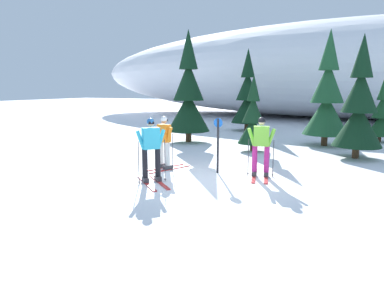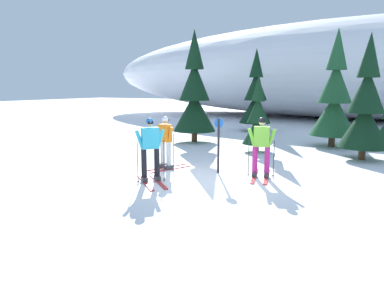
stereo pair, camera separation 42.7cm
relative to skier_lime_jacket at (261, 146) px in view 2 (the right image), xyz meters
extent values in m
plane|color=white|center=(-0.95, -1.04, -0.91)|extent=(120.00, 120.00, 0.00)
cube|color=red|center=(-0.19, 0.05, -0.90)|extent=(0.51, 1.75, 0.03)
cube|color=red|center=(0.15, 0.13, -0.90)|extent=(0.51, 1.75, 0.03)
cube|color=#38383D|center=(-0.17, -0.05, -0.82)|extent=(0.20, 0.30, 0.12)
cube|color=#38383D|center=(0.17, 0.03, -0.82)|extent=(0.20, 0.30, 0.12)
cylinder|color=#B7237A|center=(-0.17, -0.05, -0.38)|extent=(0.15, 0.15, 0.77)
cylinder|color=#B7237A|center=(0.17, 0.03, -0.38)|extent=(0.15, 0.15, 0.77)
cube|color=#75C638|center=(0.00, -0.01, 0.29)|extent=(0.48, 0.33, 0.57)
cylinder|color=#75C638|center=(-0.26, -0.07, 0.23)|extent=(0.29, 0.16, 0.58)
cylinder|color=#75C638|center=(0.26, 0.05, 0.23)|extent=(0.29, 0.16, 0.58)
sphere|color=beige|center=(0.00, -0.01, 0.70)|extent=(0.19, 0.19, 0.19)
sphere|color=black|center=(0.00, -0.01, 0.73)|extent=(0.21, 0.21, 0.21)
cube|color=black|center=(-0.02, 0.07, 0.71)|extent=(0.15, 0.07, 0.07)
cylinder|color=#2D2D33|center=(-0.36, -0.03, -0.37)|extent=(0.02, 0.02, 1.09)
cylinder|color=#2D2D33|center=(-0.36, -0.03, -0.85)|extent=(0.07, 0.07, 0.01)
cylinder|color=#2D2D33|center=(0.34, 0.13, -0.37)|extent=(0.02, 0.02, 1.09)
cylinder|color=#2D2D33|center=(0.34, 0.13, -0.85)|extent=(0.07, 0.07, 0.01)
cube|color=red|center=(-2.35, -1.80, -0.90)|extent=(1.28, 1.14, 0.03)
cube|color=red|center=(-2.59, -2.07, -0.90)|extent=(1.28, 1.14, 0.03)
cube|color=#38383D|center=(-2.42, -1.74, -0.82)|extent=(0.30, 0.29, 0.12)
cube|color=#38383D|center=(-2.66, -2.01, -0.82)|extent=(0.30, 0.29, 0.12)
cylinder|color=black|center=(-2.42, -1.74, -0.37)|extent=(0.15, 0.15, 0.78)
cylinder|color=black|center=(-2.66, -2.01, -0.37)|extent=(0.15, 0.15, 0.78)
cube|color=#33B7D6|center=(-2.54, -1.87, 0.31)|extent=(0.48, 0.50, 0.58)
cylinder|color=#33B7D6|center=(-2.36, -1.66, 0.25)|extent=(0.26, 0.27, 0.58)
cylinder|color=#33B7D6|center=(-2.72, -2.08, 0.25)|extent=(0.26, 0.27, 0.58)
sphere|color=tan|center=(-2.54, -1.87, 0.72)|extent=(0.19, 0.19, 0.19)
sphere|color=#2366B2|center=(-2.54, -1.87, 0.75)|extent=(0.21, 0.21, 0.21)
cube|color=black|center=(-2.48, -1.93, 0.73)|extent=(0.13, 0.14, 0.07)
cylinder|color=#2D2D33|center=(-2.25, -1.63, -0.33)|extent=(0.02, 0.02, 1.17)
cylinder|color=#2D2D33|center=(-2.25, -1.63, -0.85)|extent=(0.07, 0.07, 0.01)
cylinder|color=#2D2D33|center=(-2.74, -2.19, -0.33)|extent=(0.02, 0.02, 1.17)
cylinder|color=#2D2D33|center=(-2.74, -2.19, -0.85)|extent=(0.07, 0.07, 0.01)
cube|color=red|center=(-3.11, -0.24, -0.90)|extent=(0.70, 1.49, 0.03)
cube|color=red|center=(-2.80, -0.36, -0.90)|extent=(0.70, 1.49, 0.03)
cube|color=#38383D|center=(-3.15, -0.33, -0.82)|extent=(0.24, 0.31, 0.12)
cube|color=#38383D|center=(-2.84, -0.46, -0.82)|extent=(0.24, 0.31, 0.12)
cylinder|color=silver|center=(-3.15, -0.33, -0.39)|extent=(0.15, 0.15, 0.74)
cylinder|color=silver|center=(-2.84, -0.46, -0.39)|extent=(0.15, 0.15, 0.74)
cube|color=orange|center=(-2.99, -0.39, 0.25)|extent=(0.48, 0.38, 0.55)
cylinder|color=orange|center=(-3.23, -0.29, 0.18)|extent=(0.29, 0.20, 0.58)
cylinder|color=orange|center=(-2.76, -0.49, 0.18)|extent=(0.29, 0.20, 0.58)
sphere|color=tan|center=(-2.99, -0.39, 0.65)|extent=(0.19, 0.19, 0.19)
sphere|color=white|center=(-2.99, -0.39, 0.68)|extent=(0.21, 0.21, 0.21)
cube|color=black|center=(-2.96, -0.32, 0.66)|extent=(0.15, 0.09, 0.07)
cylinder|color=#2D2D33|center=(-3.29, -0.20, -0.33)|extent=(0.02, 0.02, 1.17)
cylinder|color=#2D2D33|center=(-3.29, -0.20, -0.85)|extent=(0.07, 0.07, 0.01)
cylinder|color=#2D2D33|center=(-2.65, -0.47, -0.33)|extent=(0.02, 0.02, 1.17)
cylinder|color=#2D2D33|center=(-2.65, -0.47, -0.85)|extent=(0.07, 0.07, 0.01)
cylinder|color=#47301E|center=(-4.80, 5.01, -0.56)|extent=(0.28, 0.28, 0.71)
cone|color=black|center=(-4.80, 5.01, 0.52)|extent=(2.02, 2.02, 1.81)
cone|color=black|center=(-4.80, 5.01, 1.97)|extent=(1.46, 1.46, 1.81)
cone|color=black|center=(-4.80, 5.01, 3.42)|extent=(0.89, 0.89, 1.81)
cylinder|color=#47301E|center=(-3.55, 10.42, -0.59)|extent=(0.26, 0.26, 0.66)
cone|color=black|center=(-3.55, 10.42, 0.42)|extent=(1.88, 1.88, 1.68)
cone|color=black|center=(-3.55, 10.42, 1.76)|extent=(1.35, 1.35, 1.68)
cone|color=black|center=(-3.55, 10.42, 3.10)|extent=(0.83, 0.83, 1.68)
cylinder|color=#47301E|center=(-1.37, 3.98, -0.70)|extent=(0.17, 0.17, 0.42)
cone|color=#14381E|center=(-1.37, 3.98, -0.06)|extent=(1.20, 1.20, 1.08)
cone|color=#14381E|center=(-1.37, 3.98, 0.80)|extent=(0.87, 0.87, 1.08)
cone|color=#14381E|center=(-1.37, 3.98, 1.66)|extent=(0.53, 0.53, 1.08)
cylinder|color=#47301E|center=(1.19, 6.63, -0.57)|extent=(0.27, 0.27, 0.69)
cone|color=#1E512D|center=(1.19, 6.63, 0.48)|extent=(1.96, 1.96, 1.76)
cone|color=#1E512D|center=(1.19, 6.63, 1.88)|extent=(1.41, 1.41, 1.76)
cone|color=#1E512D|center=(1.19, 6.63, 3.29)|extent=(0.86, 0.86, 1.76)
cylinder|color=#47301E|center=(2.48, 4.17, -0.61)|extent=(0.24, 0.24, 0.60)
cone|color=black|center=(2.48, 4.17, 0.31)|extent=(1.73, 1.73, 1.55)
cone|color=black|center=(2.48, 4.17, 1.55)|extent=(1.24, 1.24, 1.55)
cone|color=black|center=(2.48, 4.17, 2.78)|extent=(0.76, 0.76, 1.55)
ellipsoid|color=white|center=(1.98, 23.04, 3.11)|extent=(48.88, 20.07, 8.05)
cylinder|color=black|center=(-1.30, -0.09, -0.09)|extent=(0.07, 0.07, 1.65)
cylinder|color=blue|center=(-1.30, -0.09, 0.62)|extent=(0.28, 0.02, 0.28)
camera|label=1|loc=(2.42, -9.64, 1.66)|focal=32.09mm
camera|label=2|loc=(2.80, -9.44, 1.66)|focal=32.09mm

